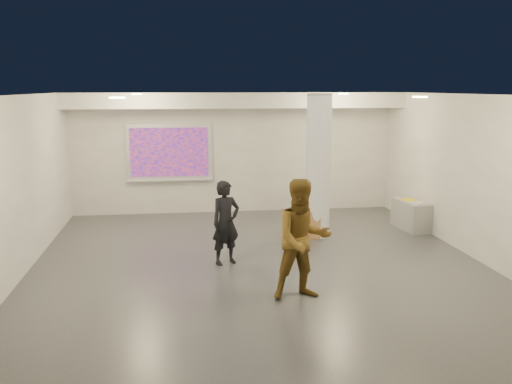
{
  "coord_description": "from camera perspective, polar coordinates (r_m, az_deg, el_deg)",
  "views": [
    {
      "loc": [
        -1.37,
        -9.66,
        3.13
      ],
      "look_at": [
        0.0,
        0.4,
        1.25
      ],
      "focal_mm": 40.0,
      "sensor_mm": 36.0,
      "label": 1
    }
  ],
  "objects": [
    {
      "name": "floor",
      "position": [
        10.25,
        0.3,
        -7.29
      ],
      "size": [
        8.0,
        9.0,
        0.01
      ],
      "primitive_type": "cube",
      "color": "#34373B",
      "rests_on": "ground"
    },
    {
      "name": "ceiling",
      "position": [
        9.76,
        0.32,
        9.72
      ],
      "size": [
        8.0,
        9.0,
        0.01
      ],
      "primitive_type": "cube",
      "color": "white",
      "rests_on": "floor"
    },
    {
      "name": "wall_back",
      "position": [
        14.32,
        -2.22,
        3.94
      ],
      "size": [
        8.0,
        0.01,
        3.0
      ],
      "primitive_type": "cube",
      "color": "beige",
      "rests_on": "floor"
    },
    {
      "name": "wall_front",
      "position": [
        5.59,
        6.86,
        -6.54
      ],
      "size": [
        8.0,
        0.01,
        3.0
      ],
      "primitive_type": "cube",
      "color": "beige",
      "rests_on": "floor"
    },
    {
      "name": "wall_left",
      "position": [
        10.15,
        -22.66,
        0.43
      ],
      "size": [
        0.01,
        9.0,
        3.0
      ],
      "primitive_type": "cube",
      "color": "beige",
      "rests_on": "floor"
    },
    {
      "name": "wall_right",
      "position": [
        11.18,
        21.07,
        1.4
      ],
      "size": [
        0.01,
        9.0,
        3.0
      ],
      "primitive_type": "cube",
      "color": "beige",
      "rests_on": "floor"
    },
    {
      "name": "soffit_band",
      "position": [
        13.69,
        -2.04,
        9.18
      ],
      "size": [
        8.0,
        1.1,
        0.36
      ],
      "primitive_type": "cube",
      "color": "silver",
      "rests_on": "ceiling"
    },
    {
      "name": "downlight_nw",
      "position": [
        12.19,
        -11.82,
        9.56
      ],
      "size": [
        0.22,
        0.22,
        0.02
      ],
      "primitive_type": "cylinder",
      "color": "#FFF494",
      "rests_on": "ceiling"
    },
    {
      "name": "downlight_ne",
      "position": [
        12.68,
        8.72,
        9.69
      ],
      "size": [
        0.22,
        0.22,
        0.02
      ],
      "primitive_type": "cylinder",
      "color": "#FFF494",
      "rests_on": "ceiling"
    },
    {
      "name": "downlight_sw",
      "position": [
        8.21,
        -13.73,
        9.15
      ],
      "size": [
        0.22,
        0.22,
        0.02
      ],
      "primitive_type": "cylinder",
      "color": "#FFF494",
      "rests_on": "ceiling"
    },
    {
      "name": "downlight_se",
      "position": [
        8.91,
        16.07,
        9.12
      ],
      "size": [
        0.22,
        0.22,
        0.02
      ],
      "primitive_type": "cylinder",
      "color": "#FFF494",
      "rests_on": "ceiling"
    },
    {
      "name": "column",
      "position": [
        11.93,
        6.25,
        2.57
      ],
      "size": [
        0.52,
        0.52,
        3.0
      ],
      "primitive_type": "cylinder",
      "color": "white",
      "rests_on": "floor"
    },
    {
      "name": "projection_screen",
      "position": [
        14.21,
        -8.65,
        3.89
      ],
      "size": [
        2.1,
        0.13,
        1.42
      ],
      "color": "silver",
      "rests_on": "wall_back"
    },
    {
      "name": "credenza",
      "position": [
        13.15,
        15.23,
        -2.24
      ],
      "size": [
        0.55,
        1.12,
        0.63
      ],
      "primitive_type": "cube",
      "rotation": [
        0.0,
        0.0,
        0.09
      ],
      "color": "gray",
      "rests_on": "floor"
    },
    {
      "name": "papers_stack",
      "position": [
        12.89,
        15.95,
        -1.04
      ],
      "size": [
        0.33,
        0.39,
        0.02
      ],
      "primitive_type": "cube",
      "rotation": [
        0.0,
        0.0,
        0.16
      ],
      "color": "silver",
      "rests_on": "credenza"
    },
    {
      "name": "postit_pad",
      "position": [
        13.13,
        15.17,
        -0.78
      ],
      "size": [
        0.29,
        0.35,
        0.03
      ],
      "primitive_type": "cube",
      "rotation": [
        0.0,
        0.0,
        0.2
      ],
      "color": "yellow",
      "rests_on": "credenza"
    },
    {
      "name": "cardboard_back",
      "position": [
        11.93,
        3.96,
        -3.18
      ],
      "size": [
        0.58,
        0.17,
        0.63
      ],
      "primitive_type": "cube",
      "rotation": [
        -0.15,
        0.0,
        -0.04
      ],
      "color": "#A06D3F",
      "rests_on": "floor"
    },
    {
      "name": "cardboard_front",
      "position": [
        11.92,
        5.22,
        -3.35
      ],
      "size": [
        0.54,
        0.27,
        0.58
      ],
      "primitive_type": "cube",
      "rotation": [
        -0.14,
        0.0,
        -0.27
      ],
      "color": "#A06D3F",
      "rests_on": "floor"
    },
    {
      "name": "woman",
      "position": [
        10.14,
        -3.05,
        -3.08
      ],
      "size": [
        0.65,
        0.56,
        1.5
      ],
      "primitive_type": "imported",
      "rotation": [
        0.0,
        0.0,
        0.45
      ],
      "color": "black",
      "rests_on": "floor"
    },
    {
      "name": "man",
      "position": [
        8.49,
        4.69,
        -4.74
      ],
      "size": [
        0.95,
        0.78,
        1.81
      ],
      "primitive_type": "imported",
      "rotation": [
        0.0,
        0.0,
        0.11
      ],
      "color": "brown",
      "rests_on": "floor"
    }
  ]
}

